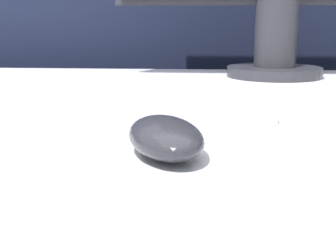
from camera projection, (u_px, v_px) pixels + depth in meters
partition_panel at (167, 107)px, 1.25m from camera, size 5.00×0.03×1.22m
computer_mouse_near at (165, 137)px, 0.40m from camera, size 0.09×0.13×0.03m
keyboard at (91, 101)px, 0.60m from camera, size 0.46×0.13×0.02m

